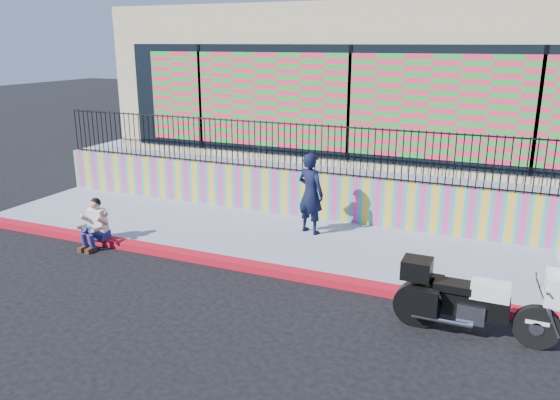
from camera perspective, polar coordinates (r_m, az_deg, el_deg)
The scene contains 10 objects.
ground at distance 10.54m, azimuth 0.24°, elevation -7.90°, with size 90.00×90.00×0.00m, color black.
red_curb at distance 10.51m, azimuth 0.24°, elevation -7.52°, with size 16.00×0.30×0.15m, color #B70D1B.
sidewalk at distance 11.93m, azimuth 3.37°, elevation -4.58°, with size 16.00×3.00×0.15m, color #909AAD.
mural_wall at distance 13.18m, azimuth 5.81°, elevation 0.25°, with size 16.00×0.20×1.10m, color #E33B8D.
metal_fence at distance 12.91m, azimuth 5.96°, elevation 5.16°, with size 15.80×0.04×1.20m, color black, non-canonical shape.
elevated_platform at distance 17.99m, azimuth 10.79°, elevation 4.11°, with size 16.00×10.00×1.25m, color #909AAD.
storefront_building at distance 17.43m, azimuth 11.09°, elevation 12.44°, with size 14.00×8.06×4.00m.
police_motorcycle at distance 8.78m, azimuth 19.53°, elevation -9.63°, with size 2.36×0.78×1.47m.
police_officer at distance 12.14m, azimuth 3.22°, elevation 0.71°, with size 0.67×0.44×1.83m, color black.
seated_man at distance 12.42m, azimuth -18.91°, elevation -2.79°, with size 0.54×0.71×1.06m.
Camera 1 is at (3.78, -8.85, 4.30)m, focal length 35.00 mm.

